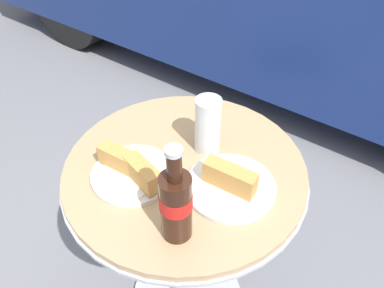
{
  "coord_description": "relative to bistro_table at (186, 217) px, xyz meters",
  "views": [
    {
      "loc": [
        0.42,
        -0.55,
        1.42
      ],
      "look_at": [
        0.0,
        0.03,
        0.78
      ],
      "focal_mm": 35.0,
      "sensor_mm": 36.0,
      "label": 1
    }
  ],
  "objects": [
    {
      "name": "lunch_plate_far",
      "position": [
        0.14,
        -0.01,
        0.24
      ],
      "size": [
        0.22,
        0.22,
        0.07
      ],
      "color": "silver",
      "rests_on": "bistro_table"
    },
    {
      "name": "drinking_glass",
      "position": [
        0.01,
        0.09,
        0.29
      ],
      "size": [
        0.07,
        0.07,
        0.16
      ],
      "color": "#C68923",
      "rests_on": "bistro_table"
    },
    {
      "name": "cola_bottle_left",
      "position": [
        0.11,
        -0.18,
        0.31
      ],
      "size": [
        0.07,
        0.07,
        0.25
      ],
      "color": "#33190F",
      "rests_on": "bistro_table"
    },
    {
      "name": "bistro_table",
      "position": [
        0.0,
        0.0,
        0.0
      ],
      "size": [
        0.64,
        0.64,
        0.73
      ],
      "color": "#B7B7BC",
      "rests_on": "ground_plane"
    },
    {
      "name": "lunch_plate_near",
      "position": [
        -0.08,
        -0.11,
        0.24
      ],
      "size": [
        0.21,
        0.21,
        0.07
      ],
      "color": "silver",
      "rests_on": "bistro_table"
    }
  ]
}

